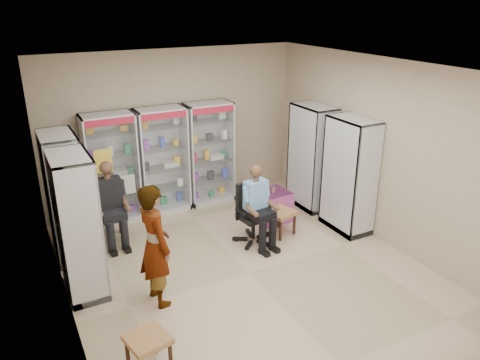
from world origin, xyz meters
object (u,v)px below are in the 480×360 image
cabinet_left_far (65,197)px  cabinet_right_near (349,176)px  cabinet_back_mid (163,161)px  woven_stool_b (149,353)px  cabinet_back_left (112,169)px  cabinet_right_far (311,157)px  wooden_chair (110,214)px  seated_shopkeeper (255,207)px  cabinet_left_near (78,226)px  office_chair (253,214)px  standing_man (155,245)px  pink_trunk (272,206)px  woven_stool_a (280,222)px  cabinet_back_right (209,153)px

cabinet_left_far → cabinet_right_near: bearing=73.7°
cabinet_back_mid → woven_stool_b: size_ratio=4.67×
cabinet_back_left → cabinet_right_far: (3.53, -1.13, 0.00)m
wooden_chair → seated_shopkeeper: bearing=-30.4°
cabinet_right_near → cabinet_left_near: 4.46m
seated_shopkeeper → cabinet_left_near: bearing=175.1°
cabinet_back_left → cabinet_left_far: same height
office_chair → standing_man: size_ratio=0.60×
pink_trunk → woven_stool_b: size_ratio=1.34×
office_chair → woven_stool_b: size_ratio=2.38×
office_chair → woven_stool_a: 0.62m
cabinet_left_far → office_chair: bearing=70.6°
cabinet_back_left → woven_stool_b: bearing=-98.7°
cabinet_left_far → cabinet_back_right: bearing=108.2°
cabinet_back_mid → cabinet_right_far: same height
seated_shopkeeper → cabinet_back_right: bearing=81.6°
cabinet_back_mid → cabinet_left_far: (-1.88, -0.93, 0.00)m
cabinet_back_left → pink_trunk: bearing=-27.8°
seated_shopkeeper → cabinet_right_near: bearing=-15.8°
cabinet_back_right → cabinet_back_mid: bearing=180.0°
seated_shopkeeper → standing_man: 2.10m
woven_stool_a → standing_man: standing_man is taller
cabinet_back_left → cabinet_left_near: size_ratio=1.00×
cabinet_back_left → cabinet_left_near: same height
cabinet_back_right → woven_stool_a: size_ratio=4.55×
pink_trunk → cabinet_left_near: bearing=-168.9°
cabinet_right_near → cabinet_left_near: (-4.46, 0.20, 0.00)m
office_chair → cabinet_left_near: bearing=176.2°
cabinet_back_left → wooden_chair: size_ratio=2.13×
cabinet_back_right → cabinet_left_far: 2.98m
office_chair → wooden_chair: bearing=144.1°
cabinet_back_left → cabinet_back_right: (1.90, 0.00, 0.00)m
pink_trunk → cabinet_right_near: bearing=-42.0°
wooden_chair → cabinet_left_near: bearing=-117.6°
cabinet_left_far → pink_trunk: (3.48, -0.42, -0.72)m
cabinet_left_near → cabinet_back_right: bearing=125.7°
cabinet_back_right → seated_shopkeeper: bearing=-92.0°
cabinet_back_mid → cabinet_right_near: size_ratio=1.00×
cabinet_back_right → office_chair: 1.97m
cabinet_back_left → cabinet_left_far: size_ratio=1.00×
pink_trunk → woven_stool_a: bearing=-107.8°
cabinet_back_left → wooden_chair: cabinet_back_left is taller
cabinet_left_far → wooden_chair: (0.68, 0.20, -0.53)m
cabinet_left_far → cabinet_left_near: bearing=-0.0°
cabinet_right_far → cabinet_left_far: 4.46m
woven_stool_b → cabinet_back_left: bearing=81.3°
office_chair → cabinet_back_mid: bearing=108.4°
cabinet_back_left → cabinet_left_near: 2.23m
cabinet_back_left → woven_stool_b: cabinet_back_left is taller
standing_man → woven_stool_b: bearing=150.0°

